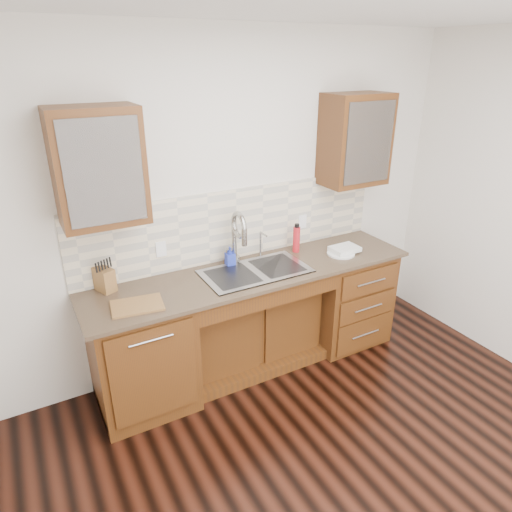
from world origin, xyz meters
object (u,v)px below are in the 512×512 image
knife_block (105,279)px  plate (341,254)px  soap_bottle (230,256)px  water_bottle (296,240)px  cutting_board (137,305)px

knife_block → plate: bearing=-30.5°
soap_bottle → water_bottle: 0.63m
soap_bottle → water_bottle: (0.63, -0.02, 0.03)m
water_bottle → knife_block: bearing=177.5°
knife_block → soap_bottle: bearing=-24.3°
plate → knife_block: size_ratio=1.37×
plate → soap_bottle: bearing=164.7°
plate → knife_block: 1.94m
cutting_board → knife_block: bearing=111.5°
soap_bottle → cutting_board: (-0.85, -0.29, -0.07)m
plate → cutting_board: bearing=-178.8°
knife_block → water_bottle: bearing=-23.8°
water_bottle → cutting_board: size_ratio=0.65×
soap_bottle → knife_block: 0.98m
water_bottle → soap_bottle: bearing=178.4°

